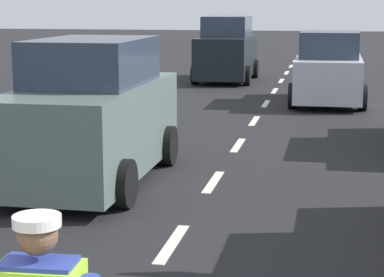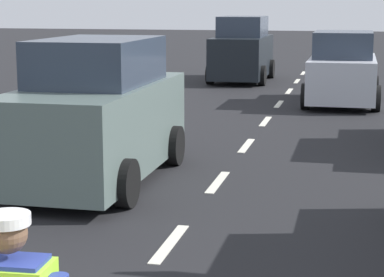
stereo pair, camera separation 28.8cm
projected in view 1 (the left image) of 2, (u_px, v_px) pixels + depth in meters
name	position (u px, v px, depth m)	size (l,w,h in m)	color
ground_plane	(275.00, 90.00, 23.23)	(96.00, 96.00, 0.00)	black
lane_center_line	(284.00, 77.00, 27.28)	(0.14, 46.40, 0.01)	silver
car_oncoming_lead	(92.00, 116.00, 11.27)	(2.02, 4.37, 2.22)	slate
car_outgoing_far	(328.00, 70.00, 19.97)	(2.01, 3.88, 1.98)	silver
car_oncoming_second	(227.00, 51.00, 25.68)	(1.99, 4.08, 2.27)	black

